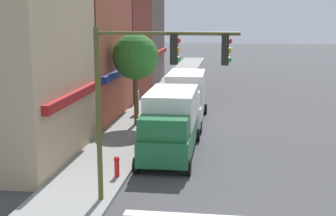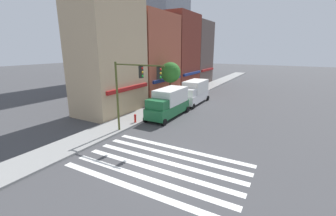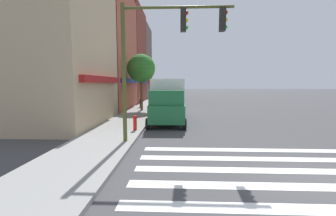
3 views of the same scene
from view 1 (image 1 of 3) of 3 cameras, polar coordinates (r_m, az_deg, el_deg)
The scene contains 8 objects.
storefront_row at distance 33.82m, azimuth -8.85°, elevation 10.89°, with size 33.47×5.30×13.56m.
traffic_signal at distance 15.54m, azimuth -2.38°, elevation 3.57°, with size 0.32×4.82×6.16m.
box_truck_green at distance 21.97m, azimuth 0.31°, elevation -1.79°, with size 6.22×2.42×3.04m.
box_truck_white at distance 28.91m, azimuth 2.13°, elevation 1.37°, with size 6.25×2.42×3.04m.
pedestrian_red_jacket at distance 32.19m, azimuth -1.29°, elevation 1.46°, with size 0.32×0.32×1.77m.
pedestrian_white_shirt at distance 30.81m, azimuth -3.84°, elevation 1.00°, with size 0.32×0.32×1.77m.
fire_hydrant at distance 19.03m, azimuth -6.26°, elevation -6.97°, with size 0.24×0.24×0.84m.
street_tree at distance 27.48m, azimuth -4.00°, elevation 6.23°, with size 2.69×2.69×5.37m.
Camera 1 is at (-11.70, 1.95, 6.54)m, focal length 50.00 mm.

